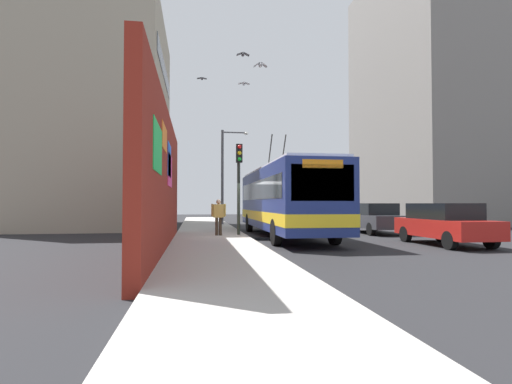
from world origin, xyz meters
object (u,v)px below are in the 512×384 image
parked_car_white (331,214)px  traffic_light (239,173)px  pedestrian_midblock (219,214)px  parked_car_red (444,223)px  street_lamp (226,170)px  city_bus (284,199)px  parked_car_dark_gray (373,217)px

parked_car_white → traffic_light: traffic_light is taller
pedestrian_midblock → traffic_light: size_ratio=0.39×
parked_car_red → pedestrian_midblock: size_ratio=2.72×
parked_car_white → street_lamp: bearing=80.8°
traffic_light → parked_car_red: bearing=-119.6°
pedestrian_midblock → traffic_light: bearing=-81.9°
street_lamp → city_bus: bearing=-167.8°
parked_car_red → street_lamp: (13.84, 7.23, 3.08)m
city_bus → traffic_light: bearing=97.2°
city_bus → parked_car_red: (-4.45, -5.20, -0.97)m
parked_car_dark_gray → traffic_light: 7.90m
street_lamp → parked_car_red: bearing=-152.4°
city_bus → pedestrian_midblock: 3.19m
parked_car_white → pedestrian_midblock: size_ratio=2.54×
parked_car_red → parked_car_white: 12.67m
parked_car_white → pedestrian_midblock: bearing=136.2°
city_bus → pedestrian_midblock: size_ratio=7.28×
parked_car_dark_gray → traffic_light: traffic_light is taller
city_bus → street_lamp: 9.84m
parked_car_red → traffic_light: bearing=60.4°
parked_car_red → street_lamp: 15.91m
parked_car_red → parked_car_white: (12.67, -0.00, -0.00)m
city_bus → parked_car_dark_gray: (1.73, -5.20, -0.97)m
street_lamp → parked_car_white: bearing=-99.2°
parked_car_red → street_lamp: street_lamp is taller
parked_car_white → traffic_light: 11.43m
city_bus → parked_car_red: bearing=-130.5°
parked_car_dark_gray → parked_car_white: 6.49m
pedestrian_midblock → traffic_light: 2.08m
pedestrian_midblock → street_lamp: 10.25m
pedestrian_midblock → parked_car_white: bearing=-43.8°
city_bus → traffic_light: size_ratio=2.82×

